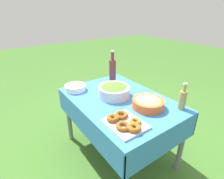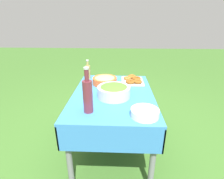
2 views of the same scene
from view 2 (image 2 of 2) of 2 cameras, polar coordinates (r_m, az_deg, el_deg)
ground_plane at (r=2.16m, az=0.27°, el=-18.03°), size 14.00×14.00×0.00m
picnic_table at (r=1.84m, az=0.30°, el=-4.11°), size 1.17×0.82×0.68m
salad_bowl at (r=1.70m, az=0.58°, el=-0.34°), size 0.32×0.32×0.13m
pasta_bowl at (r=2.04m, az=-2.41°, el=3.13°), size 0.28×0.28×0.10m
donut_platter at (r=2.13m, az=6.77°, el=3.08°), size 0.32×0.26×0.05m
plate_stack at (r=1.41m, az=10.67°, el=-7.48°), size 0.22×0.22×0.06m
olive_oil_bottle at (r=2.23m, az=-7.88°, el=5.88°), size 0.06×0.06×0.24m
wine_bottle at (r=1.41m, az=-7.93°, el=-1.83°), size 0.08×0.08×0.38m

